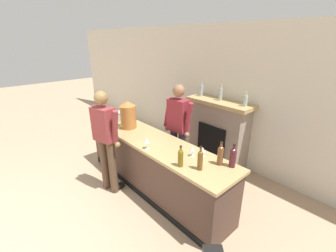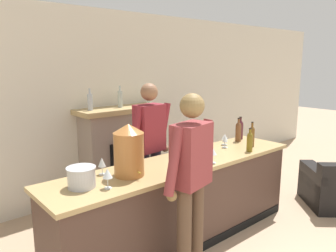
# 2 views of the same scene
# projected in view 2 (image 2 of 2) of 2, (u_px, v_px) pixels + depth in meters

# --- Properties ---
(wall_back_panel) EXTENTS (12.00, 0.07, 2.75)m
(wall_back_panel) POSITION_uv_depth(u_px,v_px,m) (90.00, 106.00, 4.75)
(wall_back_panel) COLOR beige
(wall_back_panel) RESTS_ON ground_plane
(bar_counter) EXTENTS (3.11, 0.71, 0.93)m
(bar_counter) POSITION_uv_depth(u_px,v_px,m) (182.00, 201.00, 3.67)
(bar_counter) COLOR #4A332A
(bar_counter) RESTS_ON ground_plane
(fireplace_stone) EXTENTS (1.34, 0.52, 1.67)m
(fireplace_stone) POSITION_uv_depth(u_px,v_px,m) (122.00, 151.00, 4.91)
(fireplace_stone) COLOR gray
(fireplace_stone) RESTS_ON ground_plane
(person_customer) EXTENTS (0.65, 0.37, 1.75)m
(person_customer) POSITION_uv_depth(u_px,v_px,m) (191.00, 183.00, 2.85)
(person_customer) COLOR brown
(person_customer) RESTS_ON ground_plane
(person_bartender) EXTENTS (0.66, 0.33, 1.76)m
(person_bartender) POSITION_uv_depth(u_px,v_px,m) (150.00, 147.00, 4.01)
(person_bartender) COLOR #362F41
(person_bartender) RESTS_ON ground_plane
(copper_dispenser) EXTENTS (0.29, 0.33, 0.50)m
(copper_dispenser) POSITION_uv_depth(u_px,v_px,m) (129.00, 150.00, 3.09)
(copper_dispenser) COLOR #B37036
(copper_dispenser) RESTS_ON bar_counter
(ice_bucket_steel) EXTENTS (0.25, 0.25, 0.18)m
(ice_bucket_steel) POSITION_uv_depth(u_px,v_px,m) (81.00, 177.00, 2.83)
(ice_bucket_steel) COLOR silver
(ice_bucket_steel) RESTS_ON bar_counter
(wine_bottle_cabernet_heavy) EXTENTS (0.08, 0.08, 0.33)m
(wine_bottle_cabernet_heavy) POSITION_uv_depth(u_px,v_px,m) (238.00, 131.00, 4.45)
(wine_bottle_cabernet_heavy) COLOR brown
(wine_bottle_cabernet_heavy) RESTS_ON bar_counter
(wine_bottle_port_short) EXTENTS (0.08, 0.08, 0.32)m
(wine_bottle_port_short) POSITION_uv_depth(u_px,v_px,m) (240.00, 129.00, 4.60)
(wine_bottle_port_short) COLOR #4D1D25
(wine_bottle_port_short) RESTS_ON bar_counter
(wine_bottle_burgundy_dark) EXTENTS (0.07, 0.07, 0.32)m
(wine_bottle_burgundy_dark) POSITION_uv_depth(u_px,v_px,m) (252.00, 136.00, 4.18)
(wine_bottle_burgundy_dark) COLOR brown
(wine_bottle_burgundy_dark) RESTS_ON bar_counter
(wine_bottle_merlot_tall) EXTENTS (0.07, 0.07, 0.29)m
(wine_bottle_merlot_tall) POSITION_uv_depth(u_px,v_px,m) (250.00, 141.00, 3.95)
(wine_bottle_merlot_tall) COLOR brown
(wine_bottle_merlot_tall) RESTS_ON bar_counter
(wine_glass_near_bucket) EXTENTS (0.07, 0.07, 0.17)m
(wine_glass_near_bucket) POSITION_uv_depth(u_px,v_px,m) (102.00, 163.00, 3.14)
(wine_glass_near_bucket) COLOR silver
(wine_glass_near_bucket) RESTS_ON bar_counter
(wine_glass_front_left) EXTENTS (0.08, 0.08, 0.17)m
(wine_glass_front_left) POSITION_uv_depth(u_px,v_px,m) (213.00, 152.00, 3.50)
(wine_glass_front_left) COLOR silver
(wine_glass_front_left) RESTS_ON bar_counter
(wine_glass_back_row) EXTENTS (0.08, 0.08, 0.15)m
(wine_glass_back_row) POSITION_uv_depth(u_px,v_px,m) (225.00, 137.00, 4.27)
(wine_glass_back_row) COLOR silver
(wine_glass_back_row) RESTS_ON bar_counter
(wine_glass_mid_counter) EXTENTS (0.07, 0.07, 0.16)m
(wine_glass_mid_counter) POSITION_uv_depth(u_px,v_px,m) (225.00, 139.00, 4.13)
(wine_glass_mid_counter) COLOR silver
(wine_glass_mid_counter) RESTS_ON bar_counter
(wine_glass_front_right) EXTENTS (0.09, 0.09, 0.18)m
(wine_glass_front_right) POSITION_uv_depth(u_px,v_px,m) (107.00, 174.00, 2.79)
(wine_glass_front_right) COLOR silver
(wine_glass_front_right) RESTS_ON bar_counter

